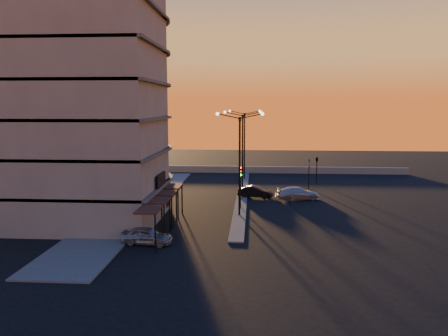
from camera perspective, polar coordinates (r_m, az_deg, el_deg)
The scene contains 14 objects.
ground at distance 40.40m, azimuth 2.02°, elevation -6.30°, with size 120.00×120.00×0.00m, color black.
sidewalk_west at distance 45.79m, azimuth -11.10°, elevation -4.64°, with size 5.00×40.00×0.12m, color #4A4A47.
median at distance 50.13m, azimuth 2.40°, elevation -3.37°, with size 1.20×36.00×0.12m, color #4A4A47.
parapet at distance 65.80m, azimuth 4.52°, elevation -0.22°, with size 44.00×0.50×1.00m, color slate.
building at distance 42.03m, azimuth -17.67°, elevation 10.27°, with size 14.35×17.08×25.00m.
streetlamp_near at distance 39.37m, azimuth 2.06°, elevation 1.61°, with size 4.32×0.32×9.51m.
streetlamp_mid at distance 49.31m, azimuth 2.44°, elevation 2.94°, with size 4.32×0.32×9.51m.
streetlamp_far at distance 59.28m, azimuth 2.69°, elevation 3.82°, with size 4.32×0.32×9.51m.
traffic_light_main at distance 42.60m, azimuth 2.16°, elevation -1.57°, with size 0.28×0.44×4.25m.
signal_east_a at distance 54.14m, azimuth 11.02°, elevation -0.64°, with size 0.13×0.16×3.60m.
signal_east_b at distance 58.11m, azimuth 12.04°, elevation 1.09°, with size 0.42×1.99×3.60m.
car_hatchback at distance 32.85m, azimuth -10.04°, elevation -8.70°, with size 1.50×3.73×1.27m, color gray.
car_sedan at distance 48.34m, azimuth 4.13°, elevation -3.13°, with size 1.34×3.85×1.27m, color black.
car_wagon at distance 47.95m, azimuth 9.62°, elevation -3.26°, with size 1.90×4.66×1.35m, color #A8AAB0.
Camera 1 is at (1.26, -39.09, 10.12)m, focal length 35.00 mm.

